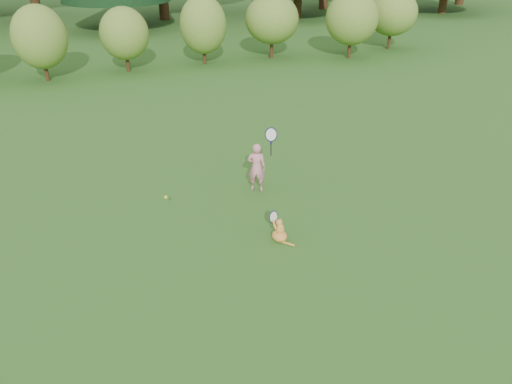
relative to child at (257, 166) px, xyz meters
name	(u,v)px	position (x,y,z in m)	size (l,w,h in m)	color
ground	(258,250)	(-0.62, -2.15, -0.55)	(100.00, 100.00, 0.00)	#1D4A14
shrub_row	(161,32)	(-0.62, 10.85, 0.85)	(28.00, 3.00, 2.80)	#537725
child	(257,166)	(0.00, 0.00, 0.00)	(0.63, 0.44, 1.57)	#D7808D
cat	(279,229)	(-0.16, -1.94, -0.33)	(0.38, 0.60, 0.59)	orange
tennis_ball	(166,197)	(-1.98, -0.82, 0.00)	(0.07, 0.07, 0.07)	#92C617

